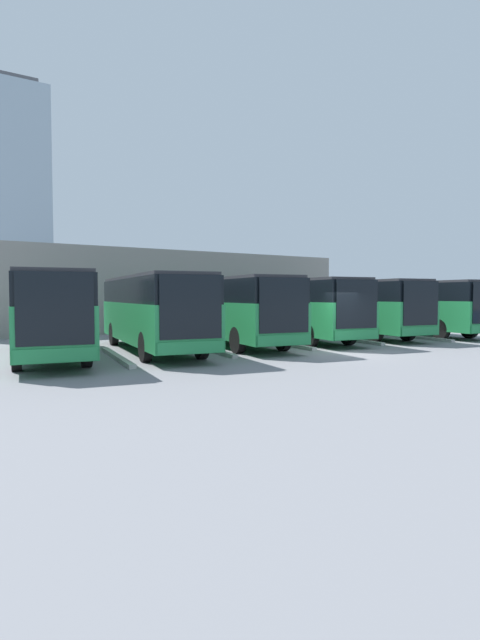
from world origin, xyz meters
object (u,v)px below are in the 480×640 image
object	(u,v)px
bus_3	(230,308)
bus_2	(295,307)
bus_1	(353,306)
bus_0	(413,305)
bus_4	(152,310)
bus_5	(47,311)

from	to	relation	value
bus_3	bus_2	bearing A→B (deg)	-166.40
bus_1	bus_3	bearing A→B (deg)	10.97
bus_1	bus_3	distance (m)	8.39
bus_0	bus_2	bearing A→B (deg)	3.13
bus_4	bus_5	world-z (taller)	same
bus_3	bus_4	xyz separation A→B (m)	(4.19, 0.47, 0.00)
bus_5	bus_2	bearing A→B (deg)	-168.09
bus_0	bus_5	distance (m)	20.97
bus_1	bus_2	world-z (taller)	same
bus_4	bus_5	bearing A→B (deg)	6.48
bus_3	bus_0	bearing A→B (deg)	-173.39
bus_1	bus_5	world-z (taller)	same
bus_1	bus_0	bearing A→B (deg)	178.04
bus_3	bus_5	xyz separation A→B (m)	(8.39, 0.27, 0.00)
bus_1	bus_5	xyz separation A→B (m)	(16.78, 0.52, 0.00)
bus_0	bus_1	size ratio (longest dim) A/B	1.00
bus_1	bus_4	xyz separation A→B (m)	(12.58, 0.72, 0.00)
bus_1	bus_2	xyz separation A→B (m)	(4.19, -0.07, 0.00)
bus_2	bus_0	bearing A→B (deg)	-176.87
bus_0	bus_2	xyz separation A→B (m)	(8.39, -0.90, 0.00)
bus_4	bus_5	distance (m)	4.20
bus_2	bus_3	xyz separation A→B (m)	(4.19, 0.32, 0.00)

